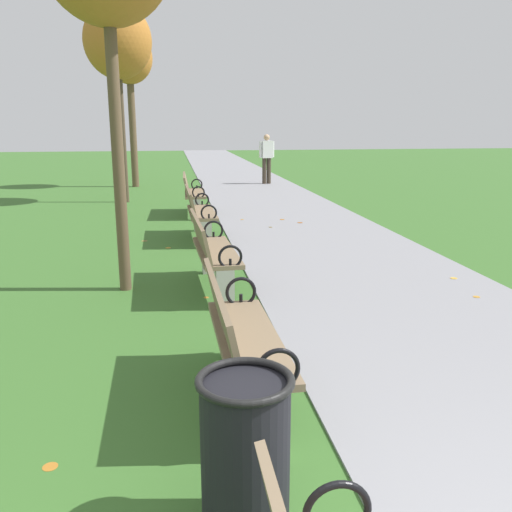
% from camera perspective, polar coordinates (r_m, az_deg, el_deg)
% --- Properties ---
extents(paved_walkway, '(3.12, 44.00, 0.02)m').
position_cam_1_polar(paved_walkway, '(19.18, -1.31, 7.94)').
color(paved_walkway, gray).
rests_on(paved_walkway, ground).
extents(park_bench_2, '(0.50, 1.61, 0.90)m').
position_cam_1_polar(park_bench_2, '(3.96, -1.62, -8.67)').
color(park_bench_2, '#7A664C').
rests_on(park_bench_2, ground).
extents(park_bench_3, '(0.54, 1.62, 0.90)m').
position_cam_1_polar(park_bench_3, '(6.59, -4.69, 0.53)').
color(park_bench_3, '#7A664C').
rests_on(park_bench_3, ground).
extents(park_bench_4, '(0.49, 1.61, 0.90)m').
position_cam_1_polar(park_bench_4, '(9.53, -6.06, 4.65)').
color(park_bench_4, '#7A664C').
rests_on(park_bench_4, ground).
extents(park_bench_5, '(0.51, 1.61, 0.90)m').
position_cam_1_polar(park_bench_5, '(12.16, -6.72, 6.64)').
color(park_bench_5, '#7A664C').
rests_on(park_bench_5, ground).
extents(tree_2, '(1.65, 1.65, 4.85)m').
position_cam_1_polar(tree_2, '(14.47, -14.43, 21.10)').
color(tree_2, '#4C3D2D').
rests_on(tree_2, ground).
extents(tree_3, '(1.42, 1.42, 4.72)m').
position_cam_1_polar(tree_3, '(17.96, -13.27, 19.40)').
color(tree_3, brown).
rests_on(tree_3, ground).
extents(pedestrian_walking, '(0.52, 0.28, 1.62)m').
position_cam_1_polar(pedestrian_walking, '(18.19, 1.14, 10.52)').
color(pedestrian_walking, '#3D3328').
rests_on(pedestrian_walking, paved_walkway).
extents(trash_bin, '(0.48, 0.48, 0.84)m').
position_cam_1_polar(trash_bin, '(2.82, -1.13, -20.25)').
color(trash_bin, black).
rests_on(trash_bin, ground).
extents(scattered_leaves, '(5.18, 14.68, 0.02)m').
position_cam_1_polar(scattered_leaves, '(6.85, 3.83, -3.00)').
color(scattered_leaves, brown).
rests_on(scattered_leaves, ground).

